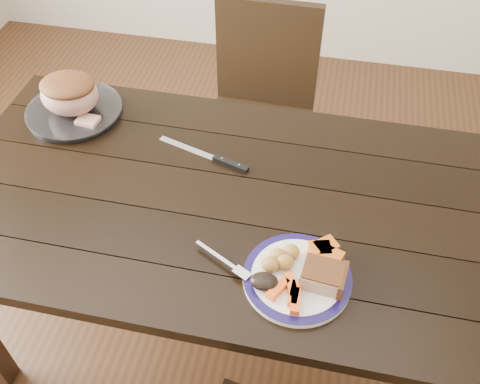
% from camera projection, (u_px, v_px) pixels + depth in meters
% --- Properties ---
extents(ground, '(4.00, 4.00, 0.00)m').
position_uv_depth(ground, '(221.00, 325.00, 2.10)').
color(ground, '#472B16').
rests_on(ground, ground).
extents(dining_table, '(1.60, 0.91, 0.75)m').
position_uv_depth(dining_table, '(216.00, 216.00, 1.62)').
color(dining_table, black).
rests_on(dining_table, ground).
extents(chair_far, '(0.43, 0.44, 0.93)m').
position_uv_depth(chair_far, '(261.00, 106.00, 2.22)').
color(chair_far, black).
rests_on(chair_far, ground).
extents(dinner_plate, '(0.28, 0.28, 0.02)m').
position_uv_depth(dinner_plate, '(297.00, 278.00, 1.35)').
color(dinner_plate, white).
rests_on(dinner_plate, dining_table).
extents(plate_rim, '(0.28, 0.28, 0.02)m').
position_uv_depth(plate_rim, '(297.00, 276.00, 1.34)').
color(plate_rim, '#140D41').
rests_on(plate_rim, dinner_plate).
extents(serving_platter, '(0.31, 0.31, 0.02)m').
position_uv_depth(serving_platter, '(75.00, 112.00, 1.81)').
color(serving_platter, white).
rests_on(serving_platter, dining_table).
extents(pork_slice, '(0.11, 0.09, 0.05)m').
position_uv_depth(pork_slice, '(323.00, 276.00, 1.31)').
color(pork_slice, tan).
rests_on(pork_slice, dinner_plate).
extents(roasted_potatoes, '(0.09, 0.09, 0.04)m').
position_uv_depth(roasted_potatoes, '(281.00, 259.00, 1.35)').
color(roasted_potatoes, gold).
rests_on(roasted_potatoes, dinner_plate).
extents(carrot_batons, '(0.09, 0.11, 0.02)m').
position_uv_depth(carrot_batons, '(290.00, 292.00, 1.29)').
color(carrot_batons, '#F85B14').
rests_on(carrot_batons, dinner_plate).
extents(pumpkin_wedges, '(0.10, 0.09, 0.04)m').
position_uv_depth(pumpkin_wedges, '(325.00, 253.00, 1.36)').
color(pumpkin_wedges, orange).
rests_on(pumpkin_wedges, dinner_plate).
extents(dark_mushroom, '(0.07, 0.05, 0.03)m').
position_uv_depth(dark_mushroom, '(264.00, 281.00, 1.31)').
color(dark_mushroom, black).
rests_on(dark_mushroom, dinner_plate).
extents(fork, '(0.17, 0.10, 0.00)m').
position_uv_depth(fork, '(226.00, 262.00, 1.37)').
color(fork, silver).
rests_on(fork, dinner_plate).
extents(roast_joint, '(0.19, 0.17, 0.13)m').
position_uv_depth(roast_joint, '(70.00, 95.00, 1.76)').
color(roast_joint, tan).
rests_on(roast_joint, serving_platter).
extents(cut_slice, '(0.08, 0.06, 0.02)m').
position_uv_depth(cut_slice, '(88.00, 121.00, 1.75)').
color(cut_slice, tan).
rests_on(cut_slice, serving_platter).
extents(carving_knife, '(0.31, 0.11, 0.01)m').
position_uv_depth(carving_knife, '(219.00, 160.00, 1.65)').
color(carving_knife, silver).
rests_on(carving_knife, dining_table).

